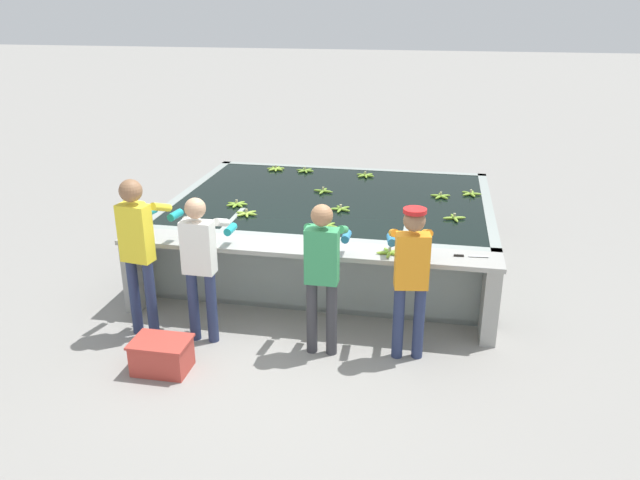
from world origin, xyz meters
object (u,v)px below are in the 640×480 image
(worker_0, at_px, (139,243))
(banana_bunch_floating_3, at_px, (323,191))
(banana_bunch_floating_5, at_px, (237,204))
(banana_bunch_ledge_0, at_px, (390,253))
(knife_0, at_px, (466,256))
(crate, at_px, (162,355))
(banana_bunch_floating_4, at_px, (247,213))
(banana_bunch_floating_2, at_px, (454,218))
(banana_bunch_floating_1, at_px, (441,196))
(banana_bunch_floating_9, at_px, (276,169))
(worker_2, at_px, (323,266))
(banana_bunch_floating_0, at_px, (341,209))
(banana_bunch_floating_6, at_px, (365,175))
(worker_1, at_px, (200,257))
(banana_bunch_floating_10, at_px, (471,194))
(worker_3, at_px, (411,270))
(banana_bunch_floating_8, at_px, (305,171))
(banana_bunch_floating_7, at_px, (327,226))

(worker_0, distance_m, banana_bunch_floating_3, 2.95)
(banana_bunch_floating_5, relative_size, banana_bunch_ledge_0, 1.02)
(knife_0, bearing_deg, banana_bunch_floating_3, 133.24)
(worker_0, bearing_deg, knife_0, 10.41)
(crate, bearing_deg, banana_bunch_floating_4, 84.00)
(banana_bunch_floating_2, bearing_deg, knife_0, -84.87)
(banana_bunch_floating_2, relative_size, banana_bunch_floating_5, 1.00)
(banana_bunch_floating_1, xyz_separation_m, banana_bunch_floating_9, (-2.51, 0.97, -0.00))
(worker_2, distance_m, banana_bunch_floating_0, 1.87)
(worker_0, relative_size, banana_bunch_floating_6, 6.10)
(banana_bunch_floating_3, relative_size, knife_0, 0.80)
(banana_bunch_floating_2, height_order, banana_bunch_ledge_0, banana_bunch_ledge_0)
(worker_1, xyz_separation_m, banana_bunch_floating_1, (2.35, 2.64, -0.02))
(banana_bunch_floating_10, relative_size, crate, 0.50)
(banana_bunch_floating_0, bearing_deg, banana_bunch_ledge_0, -61.48)
(worker_1, distance_m, banana_bunch_floating_3, 2.69)
(knife_0, bearing_deg, banana_bunch_floating_10, 86.85)
(worker_1, xyz_separation_m, knife_0, (2.63, 0.60, -0.03))
(crate, bearing_deg, banana_bunch_floating_10, 49.84)
(banana_bunch_floating_6, bearing_deg, knife_0, -64.38)
(banana_bunch_floating_2, bearing_deg, banana_bunch_floating_4, -172.97)
(worker_2, height_order, banana_bunch_floating_10, worker_2)
(worker_1, xyz_separation_m, banana_bunch_floating_9, (-0.16, 3.60, -0.02))
(banana_bunch_floating_10, height_order, banana_bunch_ledge_0, banana_bunch_ledge_0)
(worker_3, relative_size, banana_bunch_floating_9, 5.55)
(banana_bunch_ledge_0, bearing_deg, banana_bunch_floating_5, 148.22)
(worker_2, bearing_deg, banana_bunch_floating_6, 90.17)
(worker_3, height_order, knife_0, worker_3)
(knife_0, relative_size, crate, 0.64)
(banana_bunch_floating_9, bearing_deg, banana_bunch_floating_10, -14.98)
(banana_bunch_floating_0, bearing_deg, knife_0, -39.85)
(crate, bearing_deg, banana_bunch_floating_8, 83.33)
(banana_bunch_floating_10, bearing_deg, banana_bunch_floating_5, -160.73)
(worker_1, relative_size, banana_bunch_floating_7, 5.63)
(crate, bearing_deg, banana_bunch_floating_3, 73.34)
(worker_2, xyz_separation_m, banana_bunch_floating_6, (-0.01, 3.51, -0.03))
(banana_bunch_floating_4, bearing_deg, worker_0, -115.20)
(banana_bunch_floating_1, relative_size, banana_bunch_floating_4, 0.97)
(banana_bunch_ledge_0, bearing_deg, worker_3, -62.08)
(worker_2, height_order, banana_bunch_floating_3, worker_2)
(banana_bunch_floating_1, bearing_deg, banana_bunch_floating_3, -177.68)
(banana_bunch_ledge_0, relative_size, crate, 0.50)
(banana_bunch_floating_1, distance_m, banana_bunch_floating_2, 0.88)
(banana_bunch_floating_2, relative_size, banana_bunch_floating_10, 1.01)
(worker_1, xyz_separation_m, banana_bunch_ledge_0, (1.86, 0.52, -0.02))
(banana_bunch_floating_5, relative_size, crate, 0.51)
(worker_1, distance_m, worker_3, 2.10)
(banana_bunch_floating_6, distance_m, banana_bunch_floating_9, 1.41)
(banana_bunch_floating_0, xyz_separation_m, banana_bunch_floating_1, (1.22, 0.79, 0.00))
(worker_1, relative_size, banana_bunch_ledge_0, 5.65)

